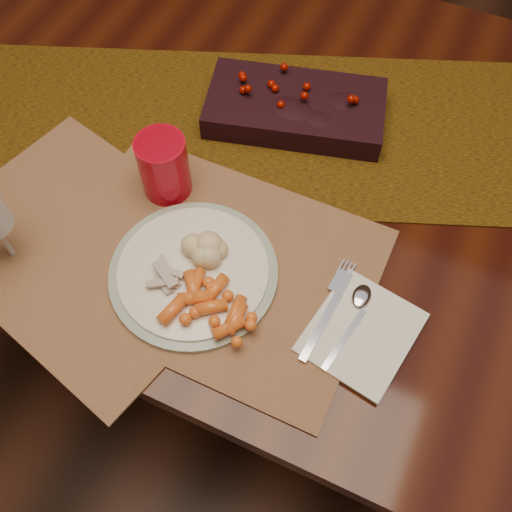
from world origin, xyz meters
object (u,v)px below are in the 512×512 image
at_px(placemat_main, 215,264).
at_px(baby_carrots, 209,301).
at_px(turkey_shreds, 164,278).
at_px(red_cup, 164,166).
at_px(centerpiece, 295,105).
at_px(napkin, 362,332).
at_px(mashed_potatoes, 206,243).
at_px(dining_table, 295,257).
at_px(dinner_plate, 193,272).

distance_m(placemat_main, baby_carrots, 0.08).
relative_size(placemat_main, turkey_shreds, 7.19).
bearing_deg(red_cup, placemat_main, -36.04).
relative_size(centerpiece, napkin, 1.95).
xyz_separation_m(baby_carrots, napkin, (0.22, 0.06, -0.02)).
relative_size(centerpiece, mashed_potatoes, 3.66).
relative_size(baby_carrots, red_cup, 1.08).
height_order(dining_table, mashed_potatoes, mashed_potatoes).
relative_size(centerpiece, turkey_shreds, 4.64).
distance_m(napkin, red_cup, 0.40).
xyz_separation_m(dining_table, placemat_main, (-0.04, -0.28, 0.38)).
relative_size(dining_table, red_cup, 16.40).
xyz_separation_m(napkin, red_cup, (-0.38, 0.11, 0.05)).
relative_size(dinner_plate, red_cup, 2.34).
bearing_deg(red_cup, napkin, -16.67).
xyz_separation_m(dinner_plate, napkin, (0.26, 0.02, -0.00)).
height_order(centerpiece, dinner_plate, centerpiece).
xyz_separation_m(centerpiece, dinner_plate, (-0.01, -0.36, -0.02)).
xyz_separation_m(dinner_plate, baby_carrots, (0.05, -0.04, 0.02)).
bearing_deg(centerpiece, dinner_plate, -92.30).
height_order(napkin, red_cup, red_cup).
relative_size(centerpiece, placemat_main, 0.65).
distance_m(dinner_plate, turkey_shreds, 0.05).
bearing_deg(dinner_plate, centerpiece, 87.70).
xyz_separation_m(dining_table, baby_carrots, (-0.01, -0.35, 0.40)).
bearing_deg(baby_carrots, dinner_plate, 139.25).
distance_m(turkey_shreds, red_cup, 0.19).
distance_m(dining_table, dinner_plate, 0.50).
distance_m(centerpiece, baby_carrots, 0.41).
xyz_separation_m(dining_table, dinner_plate, (-0.06, -0.31, 0.39)).
relative_size(centerpiece, dinner_plate, 1.21).
relative_size(dining_table, baby_carrots, 15.18).
bearing_deg(napkin, dining_table, 134.43).
bearing_deg(centerpiece, placemat_main, -89.09).
xyz_separation_m(dinner_plate, turkey_shreds, (-0.03, -0.03, 0.02)).
bearing_deg(red_cup, baby_carrots, -46.10).
relative_size(dinner_plate, turkey_shreds, 3.83).
distance_m(centerpiece, napkin, 0.43).
height_order(turkey_shreds, napkin, turkey_shreds).
relative_size(turkey_shreds, red_cup, 0.61).
relative_size(dining_table, centerpiece, 5.78).
xyz_separation_m(mashed_potatoes, red_cup, (-0.12, 0.09, 0.02)).
xyz_separation_m(centerpiece, placemat_main, (0.01, -0.33, -0.03)).
bearing_deg(dinner_plate, mashed_potatoes, 82.53).
height_order(dinner_plate, napkin, dinner_plate).
bearing_deg(red_cup, turkey_shreds, -61.92).
height_order(dining_table, baby_carrots, baby_carrots).
bearing_deg(dining_table, centerpiece, 130.81).
xyz_separation_m(dinner_plate, red_cup, (-0.12, 0.13, 0.05)).
xyz_separation_m(dining_table, red_cup, (-0.18, -0.18, 0.43)).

